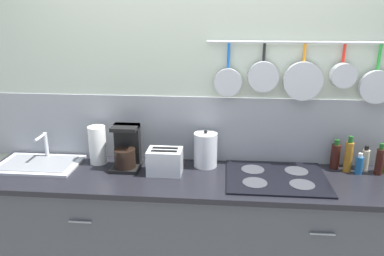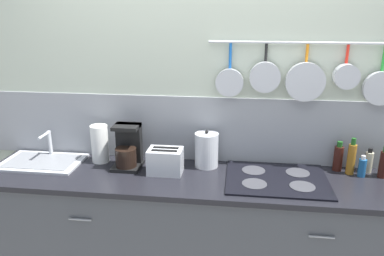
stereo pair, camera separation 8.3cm
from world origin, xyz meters
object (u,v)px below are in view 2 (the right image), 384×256
object	(u,v)px
kettle	(207,150)
bottle_vinegar	(338,158)
coffee_maker	(128,150)
toaster	(165,161)
paper_towel_roll	(100,144)
bottle_hot_sauce	(369,162)
bottle_olive_oil	(362,167)
bottle_cooking_wine	(383,164)
bottle_sesame_oil	(351,158)

from	to	relation	value
kettle	bottle_vinegar	world-z (taller)	kettle
coffee_maker	toaster	xyz separation A→B (m)	(0.27, -0.07, -0.04)
paper_towel_roll	bottle_hot_sauce	bearing A→B (deg)	1.61
bottle_olive_oil	bottle_cooking_wine	xyz separation A→B (m)	(0.12, 0.00, 0.03)
bottle_sesame_oil	kettle	bearing A→B (deg)	179.66
coffee_maker	bottle_olive_oil	distance (m)	1.51
coffee_maker	bottle_vinegar	bearing A→B (deg)	4.87
bottle_sesame_oil	paper_towel_roll	bearing A→B (deg)	-179.71
toaster	bottle_vinegar	xyz separation A→B (m)	(1.11, 0.19, 0.01)
paper_towel_roll	bottle_vinegar	world-z (taller)	paper_towel_roll
toaster	bottle_hot_sauce	size ratio (longest dim) A/B	1.43
paper_towel_roll	toaster	xyz separation A→B (m)	(0.48, -0.13, -0.05)
bottle_cooking_wine	bottle_olive_oil	bearing A→B (deg)	-179.42
coffee_maker	bottle_cooking_wine	bearing A→B (deg)	1.36
bottle_vinegar	bottle_sesame_oil	world-z (taller)	bottle_sesame_oil
paper_towel_roll	bottle_sesame_oil	xyz separation A→B (m)	(1.67, 0.01, -0.02)
bottle_vinegar	bottle_sesame_oil	xyz separation A→B (m)	(0.07, -0.05, 0.02)
kettle	bottle_cooking_wine	size ratio (longest dim) A/B	1.22
kettle	bottle_hot_sauce	xyz separation A→B (m)	(1.05, 0.04, -0.04)
paper_towel_roll	bottle_sesame_oil	size ratio (longest dim) A/B	1.08
bottle_vinegar	bottle_hot_sauce	bearing A→B (deg)	-1.77
toaster	bottle_olive_oil	bearing A→B (deg)	4.84
kettle	bottle_vinegar	bearing A→B (deg)	2.81
paper_towel_roll	bottle_olive_oil	size ratio (longest dim) A/B	1.86
bottle_sesame_oil	bottle_hot_sauce	world-z (taller)	bottle_sesame_oil
kettle	bottle_vinegar	distance (m)	0.86
kettle	bottle_vinegar	size ratio (longest dim) A/B	1.28
bottle_hot_sauce	bottle_cooking_wine	xyz separation A→B (m)	(0.06, -0.07, 0.02)
bottle_sesame_oil	bottle_olive_oil	world-z (taller)	bottle_sesame_oil
bottle_vinegar	bottle_cooking_wine	size ratio (longest dim) A/B	0.96
bottle_sesame_oil	bottle_hot_sauce	distance (m)	0.13
paper_towel_roll	toaster	distance (m)	0.50
paper_towel_roll	kettle	xyz separation A→B (m)	(0.74, 0.01, -0.01)
bottle_vinegar	bottle_sesame_oil	bearing A→B (deg)	-35.12
paper_towel_roll	bottle_cooking_wine	bearing A→B (deg)	-0.71
bottle_sesame_oil	coffee_maker	bearing A→B (deg)	-177.24
bottle_olive_oil	bottle_hot_sauce	bearing A→B (deg)	50.67
bottle_vinegar	bottle_cooking_wine	distance (m)	0.27
coffee_maker	toaster	world-z (taller)	coffee_maker
toaster	bottle_sesame_oil	world-z (taller)	bottle_sesame_oil
bottle_olive_oil	kettle	bearing A→B (deg)	177.81
paper_towel_roll	kettle	size ratio (longest dim) A/B	1.02
bottle_hot_sauce	paper_towel_roll	bearing A→B (deg)	-178.39
paper_towel_roll	toaster	bearing A→B (deg)	-14.98
toaster	kettle	world-z (taller)	kettle
paper_towel_roll	coffee_maker	bearing A→B (deg)	-15.91
bottle_hot_sauce	bottle_cooking_wine	world-z (taller)	bottle_cooking_wine
paper_towel_roll	kettle	distance (m)	0.74
coffee_maker	bottle_vinegar	xyz separation A→B (m)	(1.38, 0.12, -0.03)
paper_towel_roll	bottle_vinegar	distance (m)	1.60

